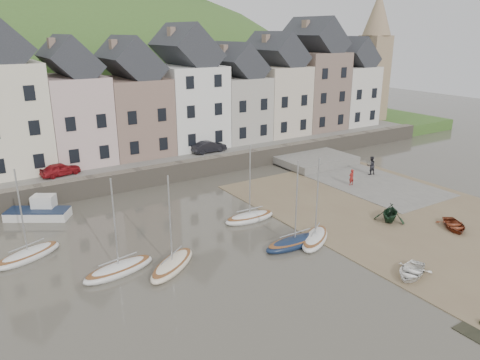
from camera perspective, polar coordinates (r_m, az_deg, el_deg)
ground at (r=32.26m, az=5.82°, el=-7.89°), size 160.00×160.00×0.00m
quay_land at (r=59.03m, az=-13.80°, el=4.57°), size 90.00×30.00×1.50m
quay_street at (r=48.40m, az=-9.32°, el=2.88°), size 70.00×7.00×0.10m
seawall at (r=45.50m, az=-7.50°, el=1.13°), size 70.00×1.20×1.80m
beach at (r=39.54m, az=18.47°, el=-3.69°), size 18.00×26.00×0.06m
slipway at (r=47.29m, az=14.13°, el=0.32°), size 8.00×18.00×0.12m
hillside at (r=89.53m, az=-21.94°, el=-4.22°), size 134.40×84.00×84.00m
townhouse_terrace at (r=51.10m, az=-9.43°, el=10.30°), size 61.05×8.00×13.93m
church_spire at (r=70.45m, az=16.53°, el=14.98°), size 4.00×4.00×18.00m
sailboat_0 at (r=33.01m, az=-25.01°, el=-8.50°), size 4.73×3.12×6.32m
sailboat_1 at (r=29.32m, az=-14.92°, el=-10.72°), size 4.88×2.35×6.32m
sailboat_2 at (r=29.15m, az=-8.47°, el=-10.44°), size 4.63×3.98×6.32m
sailboat_3 at (r=35.68m, az=1.22°, el=-4.68°), size 4.33×1.65×6.32m
sailboat_4 at (r=32.64m, az=9.36°, el=-7.21°), size 4.42×3.69×6.32m
sailboat_5 at (r=31.90m, az=6.88°, el=-7.72°), size 4.93×1.59×6.32m
motorboat_2 at (r=39.37m, az=-23.84°, el=-3.56°), size 4.98×4.02×1.70m
rowboat_white at (r=29.76m, az=20.64°, el=-10.66°), size 3.41×2.95×0.59m
rowboat_green at (r=37.12m, az=18.31°, el=-3.88°), size 3.49×3.37×1.41m
rowboat_red at (r=37.59m, az=25.24°, el=-5.14°), size 3.34×3.51×0.59m
person_red at (r=44.47m, az=13.78°, el=0.35°), size 0.58×0.38×1.56m
person_dark at (r=48.27m, az=16.09°, el=1.77°), size 1.07×0.92×1.90m
car_left at (r=44.32m, az=-21.58°, el=1.27°), size 3.68×1.98×1.19m
car_right at (r=49.33m, az=-3.91°, el=4.20°), size 3.89×1.46×1.27m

